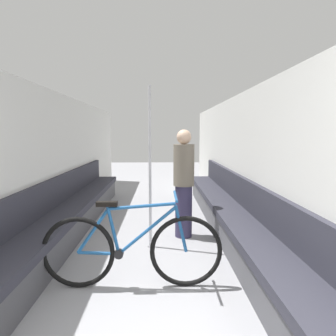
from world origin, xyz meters
TOP-DOWN VIEW (x-y plane):
  - wall_left at (-1.46, 3.71)m, footprint 0.10×10.61m
  - wall_right at (1.46, 3.71)m, footprint 0.10×10.61m
  - bench_seat_row_left at (-1.20, 3.67)m, footprint 0.49×6.14m
  - bench_seat_row_right at (1.20, 3.67)m, footprint 0.49×6.14m
  - bicycle at (-0.12, 2.26)m, footprint 1.76×0.46m
  - grab_pole_near at (0.03, 3.31)m, footprint 0.08×0.08m
  - passenger_standing at (0.50, 3.70)m, footprint 0.30×0.30m

SIDE VIEW (x-z plane):
  - bench_seat_row_left at x=-1.20m, z-range -0.14..0.72m
  - bench_seat_row_right at x=1.20m, z-range -0.14..0.72m
  - bicycle at x=-0.12m, z-range -0.08..0.84m
  - passenger_standing at x=0.50m, z-range 0.02..1.58m
  - grab_pole_near at x=0.03m, z-range -0.03..2.08m
  - wall_left at x=-1.46m, z-range 0.00..2.13m
  - wall_right at x=1.46m, z-range 0.00..2.13m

